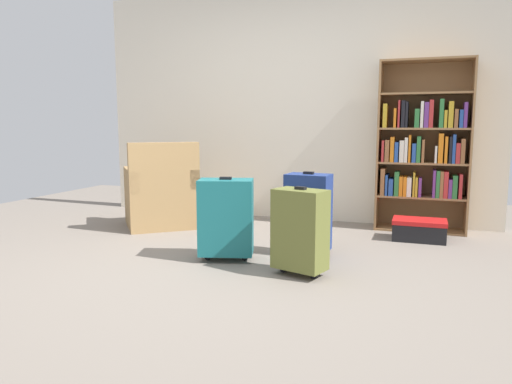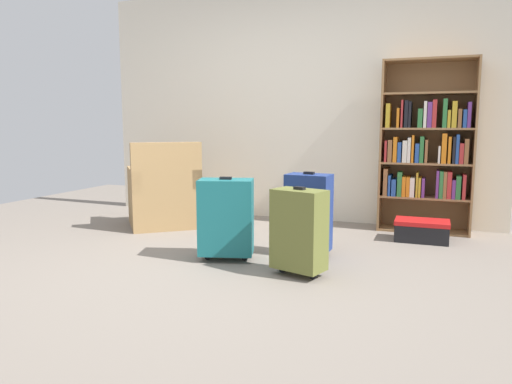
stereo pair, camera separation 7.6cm
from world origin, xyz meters
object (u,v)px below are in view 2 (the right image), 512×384
(suitcase_olive, at_px, (299,230))
(suitcase_navy_blue, at_px, (308,213))
(suitcase_teal, at_px, (226,217))
(bookshelf, at_px, (426,149))
(storage_box, at_px, (422,230))
(armchair, at_px, (164,197))
(mug, at_px, (211,227))

(suitcase_olive, relative_size, suitcase_navy_blue, 0.92)
(suitcase_teal, distance_m, suitcase_navy_blue, 0.68)
(bookshelf, bearing_deg, storage_box, -89.62)
(armchair, xyz_separation_m, suitcase_navy_blue, (1.73, -0.62, 0.05))
(mug, relative_size, storage_box, 0.25)
(suitcase_teal, bearing_deg, suitcase_olive, -16.23)
(storage_box, bearing_deg, suitcase_navy_blue, -134.91)
(suitcase_teal, xyz_separation_m, suitcase_navy_blue, (0.59, 0.34, 0.01))
(armchair, bearing_deg, bookshelf, 15.25)
(suitcase_olive, bearing_deg, mug, 138.57)
(armchair, distance_m, suitcase_teal, 1.49)
(suitcase_teal, bearing_deg, bookshelf, 48.89)
(mug, height_order, suitcase_teal, suitcase_teal)
(suitcase_olive, distance_m, suitcase_navy_blue, 0.53)
(bookshelf, height_order, suitcase_olive, bookshelf)
(bookshelf, xyz_separation_m, suitcase_navy_blue, (-0.86, -1.32, -0.47))
(bookshelf, distance_m, suitcase_olive, 2.07)
(storage_box, bearing_deg, bookshelf, 90.38)
(mug, height_order, suitcase_olive, suitcase_olive)
(suitcase_olive, relative_size, suitcase_teal, 0.96)
(mug, relative_size, suitcase_olive, 0.19)
(bookshelf, distance_m, suitcase_teal, 2.25)
(armchair, height_order, storage_box, armchair)
(armchair, xyz_separation_m, suitcase_olive, (1.80, -1.14, 0.02))
(bookshelf, xyz_separation_m, armchair, (-2.60, -0.71, -0.52))
(bookshelf, distance_m, mug, 2.29)
(mug, distance_m, suitcase_teal, 1.09)
(bookshelf, height_order, storage_box, bookshelf)
(armchair, xyz_separation_m, suitcase_teal, (1.15, -0.95, 0.03))
(mug, bearing_deg, suitcase_navy_blue, -25.41)
(armchair, relative_size, storage_box, 2.04)
(armchair, distance_m, suitcase_olive, 2.13)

